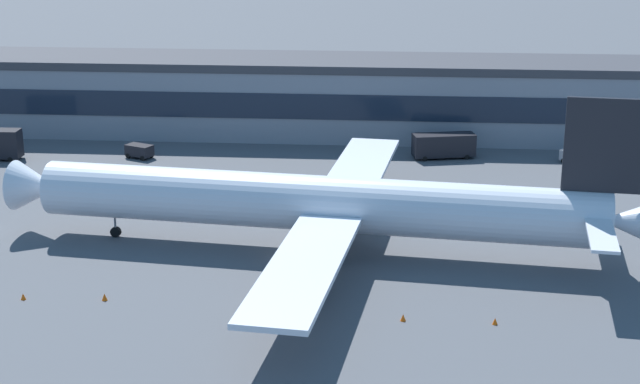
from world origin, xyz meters
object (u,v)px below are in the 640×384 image
object	(u,v)px
baggage_tug	(139,150)
traffic_cone_2	(403,317)
pushback_tractor	(581,156)
traffic_cone_3	(105,297)
fuel_truck	(445,145)
traffic_cone_1	(495,321)
airliner	(326,204)
traffic_cone_0	(23,296)

from	to	relation	value
baggage_tug	traffic_cone_2	bearing A→B (deg)	-54.18
baggage_tug	pushback_tractor	xyz separation A→B (m)	(59.54, 1.81, -0.04)
traffic_cone_3	pushback_tractor	bearing A→B (deg)	44.66
fuel_truck	traffic_cone_1	bearing A→B (deg)	-87.75
fuel_truck	baggage_tug	xyz separation A→B (m)	(-41.59, -3.45, -0.80)
pushback_tractor	baggage_tug	bearing A→B (deg)	-178.26
pushback_tractor	airliner	bearing A→B (deg)	-131.41
baggage_tug	traffic_cone_1	world-z (taller)	baggage_tug
traffic_cone_3	fuel_truck	bearing A→B (deg)	57.85
fuel_truck	pushback_tractor	distance (m)	18.04
traffic_cone_1	traffic_cone_2	xyz separation A→B (m)	(-7.71, 0.08, 0.01)
baggage_tug	traffic_cone_2	size ratio (longest dim) A/B	6.70
traffic_cone_0	traffic_cone_1	size ratio (longest dim) A/B	1.01
airliner	traffic_cone_3	xyz separation A→B (m)	(-18.71, -13.91, -4.73)
traffic_cone_2	traffic_cone_3	bearing A→B (deg)	175.38
traffic_cone_3	traffic_cone_1	bearing A→B (deg)	-3.72
airliner	traffic_cone_3	bearing A→B (deg)	-143.37
airliner	baggage_tug	distance (m)	44.15
traffic_cone_0	traffic_cone_2	size ratio (longest dim) A/B	0.97
traffic_cone_0	traffic_cone_2	xyz separation A→B (m)	(33.82, -1.72, 0.01)
traffic_cone_1	pushback_tractor	bearing A→B (deg)	72.96
fuel_truck	baggage_tug	distance (m)	41.75
airliner	fuel_truck	bearing A→B (deg)	70.15
airliner	traffic_cone_2	world-z (taller)	airliner
fuel_truck	traffic_cone_0	size ratio (longest dim) A/B	14.86
baggage_tug	traffic_cone_1	distance (m)	66.34
traffic_cone_0	traffic_cone_1	xyz separation A→B (m)	(41.53, -1.80, -0.00)
traffic_cone_0	traffic_cone_3	xyz separation A→B (m)	(7.30, 0.42, 0.03)
traffic_cone_1	traffic_cone_3	world-z (taller)	traffic_cone_3
airliner	traffic_cone_1	size ratio (longest dim) A/B	112.57
pushback_tractor	traffic_cone_0	world-z (taller)	pushback_tractor
traffic_cone_1	fuel_truck	bearing A→B (deg)	92.25
baggage_tug	traffic_cone_2	distance (m)	61.47
traffic_cone_3	traffic_cone_2	bearing A→B (deg)	-4.62
traffic_cone_0	traffic_cone_3	bearing A→B (deg)	3.32
baggage_tug	traffic_cone_3	world-z (taller)	baggage_tug
pushback_tractor	traffic_cone_1	size ratio (longest dim) A/B	9.09
fuel_truck	airliner	bearing A→B (deg)	-109.85
fuel_truck	traffic_cone_2	world-z (taller)	fuel_truck
pushback_tractor	traffic_cone_3	distance (m)	70.43
airliner	traffic_cone_3	distance (m)	23.79
baggage_tug	traffic_cone_1	xyz separation A→B (m)	(43.69, -49.92, -0.79)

